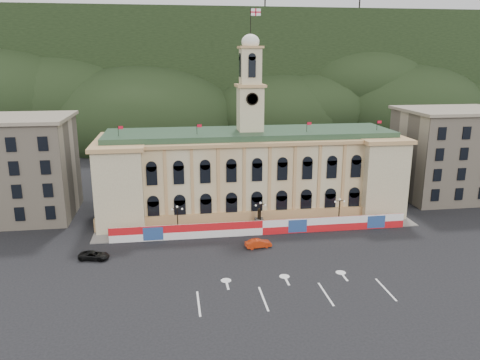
{
  "coord_description": "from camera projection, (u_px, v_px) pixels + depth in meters",
  "views": [
    {
      "loc": [
        -14.52,
        -56.99,
        29.01
      ],
      "look_at": [
        -3.36,
        18.0,
        8.84
      ],
      "focal_mm": 35.0,
      "sensor_mm": 36.0,
      "label": 1
    }
  ],
  "objects": [
    {
      "name": "lamp_right",
      "position": [
        339.0,
        210.0,
        81.45
      ],
      "size": [
        1.96,
        0.44,
        5.15
      ],
      "color": "black",
      "rests_on": "ground"
    },
    {
      "name": "pavement",
      "position": [
        259.0,
        228.0,
        80.95
      ],
      "size": [
        56.0,
        5.5,
        0.16
      ],
      "primitive_type": "cube",
      "color": "slate",
      "rests_on": "ground"
    },
    {
      "name": "side_building_right",
      "position": [
        451.0,
        154.0,
        97.28
      ],
      "size": [
        21.0,
        17.0,
        18.6
      ],
      "color": "#B8A68E",
      "rests_on": "ground"
    },
    {
      "name": "hill_ridge",
      "position": [
        208.0,
        82.0,
        175.6
      ],
      "size": [
        230.0,
        80.0,
        64.0
      ],
      "color": "black",
      "rests_on": "ground"
    },
    {
      "name": "ground",
      "position": [
        284.0,
        275.0,
        64.0
      ],
      "size": [
        260.0,
        260.0,
        0.0
      ],
      "primitive_type": "plane",
      "color": "black",
      "rests_on": "ground"
    },
    {
      "name": "city_hall",
      "position": [
        250.0,
        171.0,
        88.39
      ],
      "size": [
        56.2,
        17.6,
        37.1
      ],
      "color": "beige",
      "rests_on": "ground"
    },
    {
      "name": "red_sedan",
      "position": [
        258.0,
        243.0,
        72.96
      ],
      "size": [
        2.68,
        4.55,
        1.35
      ],
      "primitive_type": "imported",
      "rotation": [
        0.0,
        0.0,
        1.72
      ],
      "color": "red",
      "rests_on": "ground"
    },
    {
      "name": "hoarding_fence",
      "position": [
        263.0,
        228.0,
        78.09
      ],
      "size": [
        50.0,
        0.44,
        2.5
      ],
      "color": "red",
      "rests_on": "ground"
    },
    {
      "name": "lamp_left",
      "position": [
        177.0,
        218.0,
        77.47
      ],
      "size": [
        1.96,
        0.44,
        5.15
      ],
      "color": "black",
      "rests_on": "ground"
    },
    {
      "name": "black_suv",
      "position": [
        94.0,
        255.0,
        68.72
      ],
      "size": [
        3.9,
        5.28,
        1.23
      ],
      "primitive_type": "imported",
      "rotation": [
        0.0,
        0.0,
        1.35
      ],
      "color": "black",
      "rests_on": "ground"
    },
    {
      "name": "statue",
      "position": [
        259.0,
        222.0,
        80.9
      ],
      "size": [
        1.4,
        1.4,
        3.72
      ],
      "color": "#595651",
      "rests_on": "ground"
    },
    {
      "name": "side_building_left",
      "position": [
        14.0,
        168.0,
        85.05
      ],
      "size": [
        21.0,
        17.0,
        18.6
      ],
      "color": "#B8A68E",
      "rests_on": "ground"
    },
    {
      "name": "lamp_center",
      "position": [
        260.0,
        213.0,
        79.46
      ],
      "size": [
        1.96,
        0.44,
        5.15
      ],
      "color": "black",
      "rests_on": "ground"
    },
    {
      "name": "lane_markings",
      "position": [
        293.0,
        292.0,
        59.22
      ],
      "size": [
        26.0,
        10.0,
        0.02
      ],
      "primitive_type": null,
      "color": "white",
      "rests_on": "ground"
    }
  ]
}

